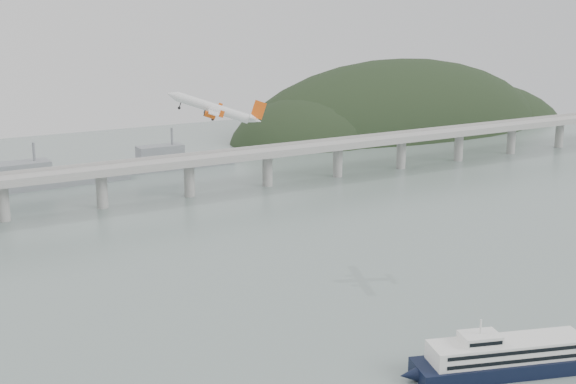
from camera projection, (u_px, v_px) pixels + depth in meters
ground at (371, 331)px, 256.07m from camera, size 900.00×900.00×0.00m
bridge at (153, 170)px, 419.20m from camera, size 800.00×22.00×23.90m
headland at (410, 149)px, 678.16m from camera, size 365.00×155.00×156.00m
ferry at (507, 357)px, 226.78m from camera, size 90.14×37.60×17.52m
airliner at (215, 109)px, 286.57m from camera, size 35.10×33.21×14.64m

